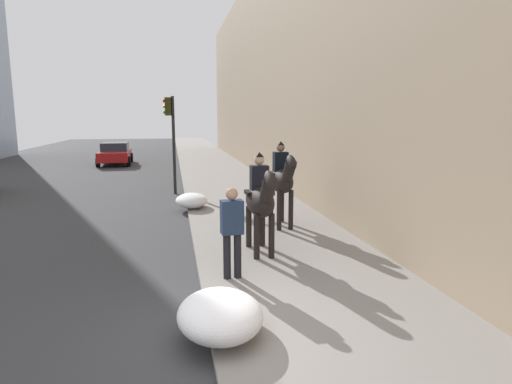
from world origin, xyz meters
name	(u,v)px	position (x,y,z in m)	size (l,w,h in m)	color
sidewalk_slab	(348,327)	(0.00, -2.02, 0.06)	(120.00, 4.03, 0.12)	gray
mounted_horse_near	(260,199)	(3.49, -1.41, 1.32)	(2.15, 0.60, 2.22)	black
mounted_horse_far	(282,180)	(5.73, -2.44, 1.42)	(2.15, 0.61, 2.32)	black
pedestrian_greeting	(232,227)	(2.11, -0.60, 1.10)	(0.29, 0.42, 1.70)	black
car_near_lane	(115,153)	(24.37, 4.12, 0.76)	(4.53, 2.17, 1.44)	maroon
traffic_light_near_curb	(171,129)	(12.20, 0.44, 2.60)	(0.20, 0.44, 3.89)	black
snow_pile_near	(220,315)	(0.06, -0.15, 0.39)	(1.54, 1.18, 0.53)	white
snow_pile_far	(192,200)	(8.76, -0.15, 0.36)	(1.36, 1.05, 0.47)	white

